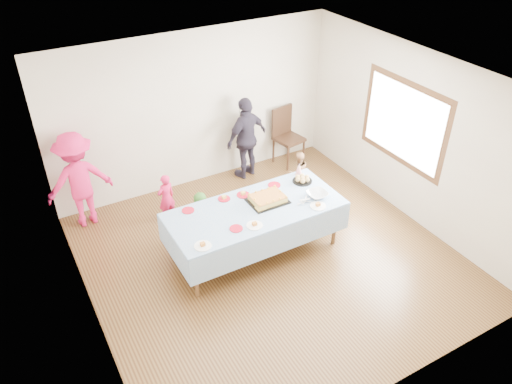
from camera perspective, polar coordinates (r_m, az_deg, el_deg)
ground at (r=7.37m, az=1.59°, el=-7.47°), size 5.00×5.00×0.00m
room_walls at (r=6.37m, az=2.24°, el=4.79°), size 5.04×5.04×2.72m
party_table at (r=7.03m, az=-0.09°, el=-2.23°), size 2.50×1.10×0.78m
birthday_cake at (r=7.11m, az=1.34°, el=-0.78°), size 0.55×0.42×0.10m
rolls_tray at (r=7.59m, az=5.32°, el=1.46°), size 0.30×0.30×0.09m
punch_bowl at (r=7.27m, az=7.01°, el=-0.28°), size 0.30×0.30×0.07m
party_hat at (r=7.74m, az=4.93°, el=2.63°), size 0.11×0.11×0.19m
fork_pile at (r=7.13m, az=5.55°, el=-0.98°), size 0.24×0.18×0.07m
plate_red_far_a at (r=7.01m, az=-7.78°, el=-2.10°), size 0.18×0.18×0.01m
plate_red_far_b at (r=7.20m, az=-3.67°, el=-0.77°), size 0.18×0.18×0.01m
plate_red_far_c at (r=7.27m, az=-1.46°, el=-0.32°), size 0.19×0.19×0.01m
plate_red_far_d at (r=7.49m, az=2.10°, el=0.80°), size 0.19×0.19×0.01m
plate_red_near at (r=6.62m, az=-2.29°, el=-4.19°), size 0.18×0.18×0.01m
plate_white_left at (r=6.37m, az=-6.10°, el=-6.14°), size 0.23×0.23×0.01m
plate_white_mid at (r=6.67m, az=-0.16°, el=-3.84°), size 0.22×0.22×0.01m
plate_white_right at (r=7.09m, az=7.09°, el=-1.60°), size 0.23×0.23×0.01m
dining_chair at (r=9.41m, az=3.42°, el=6.80°), size 0.55×0.55×1.09m
toddler_left at (r=7.99m, az=-10.21°, el=-0.65°), size 0.34×0.27×0.83m
toddler_mid at (r=7.55m, az=-6.26°, el=-2.70°), size 0.39×0.25×0.79m
toddler_right at (r=8.62m, az=4.85°, el=2.29°), size 0.39×0.31×0.75m
adult_left at (r=8.07m, az=-19.60°, el=1.31°), size 1.05×0.64×1.57m
adult_right at (r=8.87m, az=-1.09°, el=6.19°), size 0.95×0.59×1.51m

